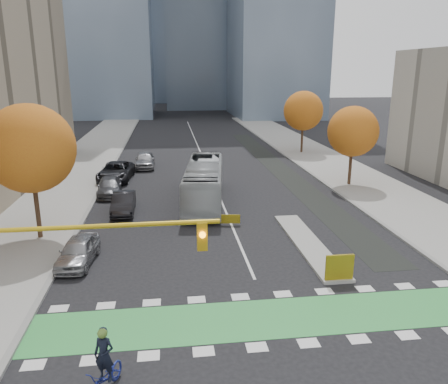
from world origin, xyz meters
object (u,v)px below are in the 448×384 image
object	(u,v)px
traffic_signal_west	(52,259)
parked_car_d	(116,172)
hazard_board	(339,267)
cyclist	(106,373)
parked_car_e	(145,160)
tree_east_far	(303,111)
parked_car_b	(123,203)
tree_east_near	(353,131)
tree_west	(30,149)
bus	(204,182)
parked_car_a	(78,251)
parked_car_c	(109,187)

from	to	relation	value
traffic_signal_west	parked_car_d	world-z (taller)	traffic_signal_west
hazard_board	cyclist	size ratio (longest dim) A/B	0.60
parked_car_e	tree_east_far	bearing A→B (deg)	16.69
traffic_signal_west	parked_car_b	distance (m)	17.48
tree_east_near	parked_car_d	size ratio (longest dim) A/B	1.17
tree_west	tree_east_near	distance (m)	26.01
hazard_board	parked_car_d	distance (m)	25.94
hazard_board	tree_east_far	distance (m)	35.13
bus	parked_car_a	size ratio (longest dim) A/B	2.79
hazard_board	bus	bearing A→B (deg)	110.46
parked_car_d	parked_car_e	xyz separation A→B (m)	(2.45, 5.35, 0.00)
hazard_board	tree_east_near	world-z (taller)	tree_east_near
parked_car_c	parked_car_e	distance (m)	10.64
hazard_board	parked_car_e	xyz separation A→B (m)	(-10.55, 27.80, 0.05)
cyclist	parked_car_e	size ratio (longest dim) A/B	0.47
tree_west	parked_car_c	world-z (taller)	tree_west
hazard_board	tree_east_near	bearing A→B (deg)	65.80
hazard_board	parked_car_d	size ratio (longest dim) A/B	0.23
tree_east_far	traffic_signal_west	xyz separation A→B (m)	(-20.43, -38.51, -1.21)
tree_east_near	parked_car_c	world-z (taller)	tree_east_near
hazard_board	traffic_signal_west	xyz separation A→B (m)	(-11.93, -4.71, 3.23)
hazard_board	tree_east_near	distance (m)	19.93
parked_car_b	parked_car_e	distance (m)	15.38
tree_west	traffic_signal_west	distance (m)	13.25
cyclist	parked_car_a	world-z (taller)	cyclist
bus	parked_car_e	world-z (taller)	bus
tree_east_far	parked_car_a	world-z (taller)	tree_east_far
tree_west	tree_east_far	world-z (taller)	tree_west
cyclist	tree_east_near	bearing A→B (deg)	74.22
tree_east_near	bus	bearing A→B (deg)	-165.46
parked_car_a	parked_car_c	world-z (taller)	parked_car_a
cyclist	parked_car_c	size ratio (longest dim) A/B	0.49
parked_car_d	cyclist	bearing A→B (deg)	-79.65
tree_east_near	cyclist	bearing A→B (deg)	-127.06
hazard_board	parked_car_d	world-z (taller)	parked_car_d
tree_east_near	parked_car_e	size ratio (longest dim) A/B	1.43
tree_east_far	hazard_board	bearing A→B (deg)	-104.12
parked_car_b	hazard_board	bearing A→B (deg)	-48.34
tree_west	parked_car_b	world-z (taller)	tree_west
traffic_signal_west	tree_west	bearing A→B (deg)	108.02
parked_car_d	parked_car_a	bearing A→B (deg)	-85.12
tree_west	parked_car_a	world-z (taller)	tree_west
parked_car_c	tree_east_far	bearing A→B (deg)	32.61
tree_east_far	bus	distance (m)	24.16
parked_car_a	parked_car_e	size ratio (longest dim) A/B	0.84
hazard_board	tree_east_far	size ratio (longest dim) A/B	0.18
parked_car_a	parked_car_d	size ratio (longest dim) A/B	0.68
tree_west	cyclist	world-z (taller)	tree_west
tree_east_far	cyclist	world-z (taller)	tree_east_far
hazard_board	parked_car_b	xyz separation A→B (m)	(-11.40, 12.45, -0.07)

